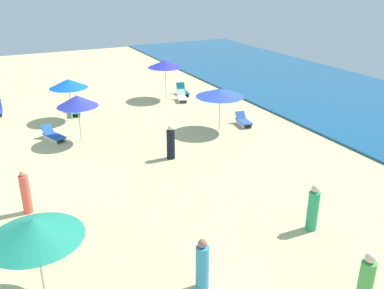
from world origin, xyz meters
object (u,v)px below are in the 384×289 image
Objects in this scene: lounge_chair_2_1 at (182,97)px; beachgoer_0 at (202,266)px; beachgoer_3 at (171,143)px; lounge_chair_1_0 at (75,110)px; lounge_chair_3_0 at (53,135)px; umbrella_4 at (220,93)px; umbrella_3 at (77,101)px; beachgoer_5 at (366,283)px; umbrella_5 at (34,229)px; beachgoer_1 at (26,193)px; umbrella_1 at (68,84)px; umbrella_2 at (165,64)px; lounge_chair_4_0 at (243,121)px; beachgoer_2 at (313,209)px; lounge_chair_2_0 at (183,91)px.

beachgoer_0 reaches higher than lounge_chair_2_1.
lounge_chair_2_1 is 9.10m from beachgoer_3.
lounge_chair_3_0 is (3.62, -1.82, -0.01)m from lounge_chair_1_0.
umbrella_4 is at bearing -78.57° from lounge_chair_2_1.
beachgoer_5 is (14.10, 3.81, -1.33)m from umbrella_3.
umbrella_5 is (8.83, -10.08, 0.08)m from umbrella_4.
beachgoer_0 is at bearing 30.80° from beachgoer_1.
umbrella_1 reaches higher than beachgoer_0.
umbrella_2 is 1.08× the size of umbrella_3.
lounge_chair_4_0 is 13.47m from beachgoer_5.
beachgoer_5 is (2.35, 3.23, 0.05)m from beachgoer_0.
lounge_chair_1_0 is at bearing 165.65° from umbrella_5.
beachgoer_5 is (12.63, -4.65, 0.50)m from lounge_chair_4_0.
lounge_chair_3_0 is 15.82m from beachgoer_5.
lounge_chair_2_1 is at bearing 144.10° from umbrella_5.
umbrella_4 is (2.46, 8.08, 1.81)m from lounge_chair_3_0.
lounge_chair_3_0 is at bearing -127.23° from umbrella_3.
beachgoer_3 is 0.97× the size of beachgoer_5.
umbrella_1 is at bearing 157.51° from lounge_chair_4_0.
umbrella_1 is 0.92× the size of umbrella_2.
umbrella_2 is (-0.67, 6.07, 2.07)m from lounge_chair_1_0.
lounge_chair_1_0 is 15.50m from umbrella_5.
umbrella_3 is (4.27, -7.42, 1.85)m from lounge_chair_2_1.
beachgoer_2 is at bearing -64.69° from lounge_chair_1_0.
beachgoer_1 is at bearing 178.85° from umbrella_5.
umbrella_4 is at bearing 48.85° from beachgoer_0.
umbrella_5 is (15.57, -9.89, -0.19)m from umbrella_2.
lounge_chair_3_0 is 0.98× the size of beachgoer_5.
beachgoer_5 is at bearing 15.11° from umbrella_3.
beachgoer_0 is at bearing -31.77° from umbrella_4.
umbrella_2 is at bearing -128.80° from beachgoer_5.
lounge_chair_2_1 is at bearing -0.42° from lounge_chair_3_0.
umbrella_5 is 1.52× the size of beachgoer_3.
umbrella_4 is 10.91m from beachgoer_1.
lounge_chair_4_0 is 0.55× the size of umbrella_5.
umbrella_2 reaches higher than lounge_chair_4_0.
umbrella_5 is (11.28, -1.99, 1.89)m from lounge_chair_3_0.
umbrella_4 is 12.98m from beachgoer_5.
umbrella_5 is 1.57× the size of beachgoer_0.
lounge_chair_2_1 is (-0.69, 7.16, -1.85)m from umbrella_1.
beachgoer_5 is at bearing -101.11° from lounge_chair_4_0.
umbrella_3 is 0.94× the size of umbrella_4.
beachgoer_0 is at bearing 2.83° from umbrella_3.
beachgoer_1 is at bearing -41.82° from umbrella_2.
beachgoer_1 is (9.33, -3.35, -1.35)m from umbrella_1.
lounge_chair_3_0 is 13.32m from beachgoer_2.
beachgoer_1 is (4.20, -9.98, -1.29)m from umbrella_4.
lounge_chair_1_0 is at bearing -165.55° from lounge_chair_2_1.
beachgoer_1 reaches higher than lounge_chair_2_0.
umbrella_4 is at bearing 112.14° from beachgoer_1.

